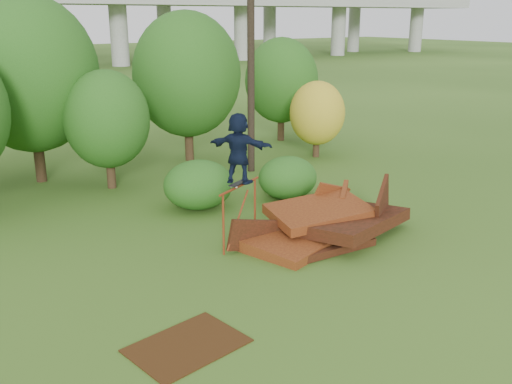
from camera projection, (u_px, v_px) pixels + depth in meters
ground at (328, 268)px, 14.18m from camera, size 240.00×240.00×0.00m
scrap_pile at (327, 223)px, 16.04m from camera, size 5.59×3.27×1.86m
grind_rail at (240, 204)px, 15.31m from camera, size 1.78×0.94×1.70m
skateboard at (239, 183)px, 15.11m from camera, size 0.75×0.51×0.08m
skater at (239, 148)px, 14.83m from camera, size 1.47×1.72×1.87m
flat_plate at (187, 345)px, 10.80m from camera, size 2.31×1.82×0.03m
tree_1 at (30, 74)px, 20.43m from camera, size 4.90×4.90×6.82m
tree_2 at (107, 119)px, 20.05m from camera, size 3.02×3.02×4.25m
tree_3 at (187, 75)px, 23.68m from camera, size 4.51×4.51×6.26m
tree_4 at (317, 113)px, 24.80m from camera, size 2.42×2.42×3.34m
tree_5 at (282, 81)px, 27.86m from camera, size 3.59×3.59×5.05m
shrub_left at (199, 185)px, 18.36m from camera, size 2.29×2.12×1.59m
shrub_right at (288, 178)px, 19.40m from camera, size 2.06×1.88×1.46m
utility_pole at (251, 42)px, 21.56m from camera, size 1.40×0.28×9.98m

